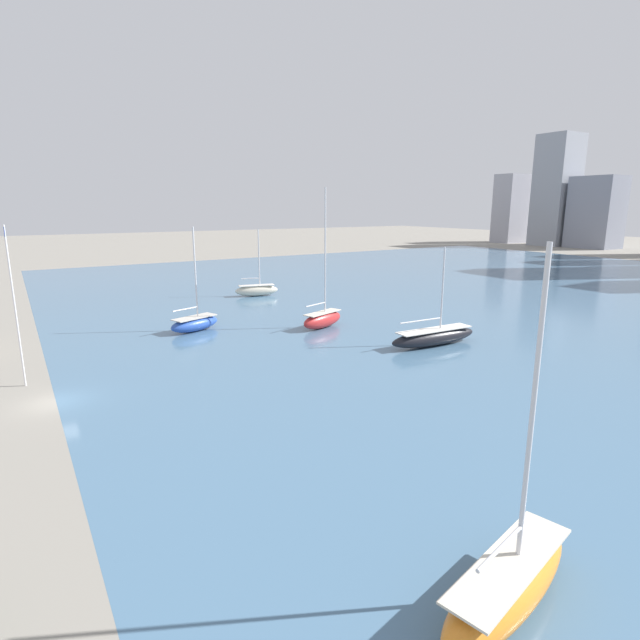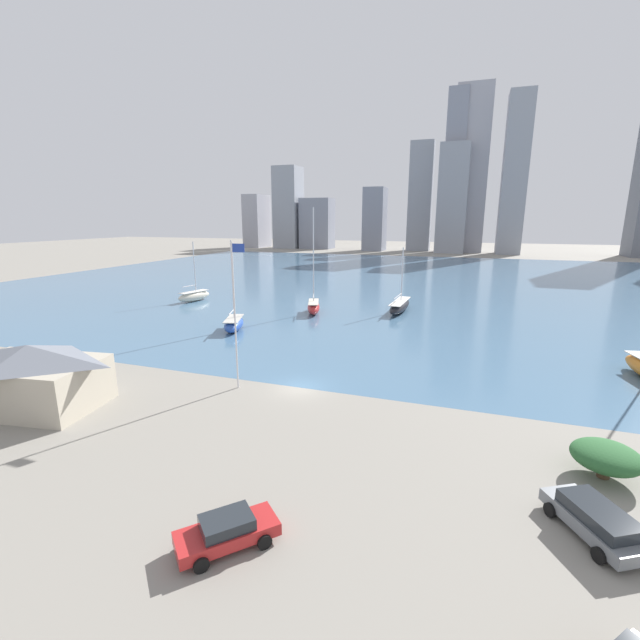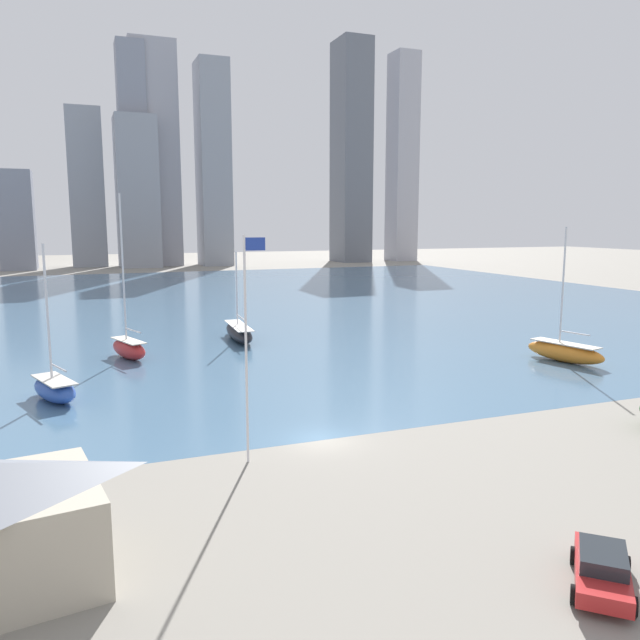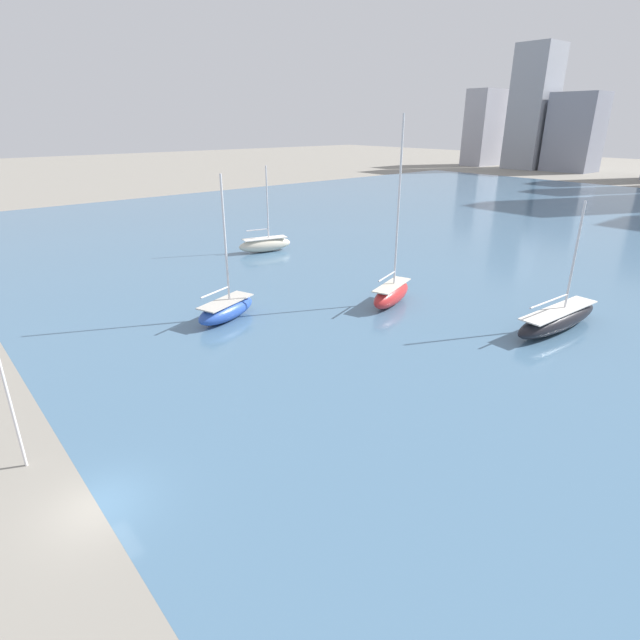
# 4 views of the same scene
# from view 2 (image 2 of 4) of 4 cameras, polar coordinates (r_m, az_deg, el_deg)

# --- Properties ---
(ground_plane) EXTENTS (500.00, 500.00, 0.00)m
(ground_plane) POSITION_cam_2_polar(r_m,az_deg,el_deg) (38.24, -2.72, -9.00)
(ground_plane) COLOR gray
(harbor_water) EXTENTS (180.00, 140.00, 0.00)m
(harbor_water) POSITION_cam_2_polar(r_m,az_deg,el_deg) (104.63, 11.77, 5.13)
(harbor_water) COLOR #476B89
(harbor_water) RESTS_ON ground_plane
(boat_shed) EXTENTS (10.91, 7.68, 5.08)m
(boat_shed) POSITION_cam_2_polar(r_m,az_deg,el_deg) (40.53, -34.07, -6.24)
(boat_shed) COLOR #B2A893
(boat_shed) RESTS_ON ground_plane
(flag_pole) EXTENTS (1.24, 0.14, 12.72)m
(flag_pole) POSITION_cam_2_polar(r_m,az_deg,el_deg) (36.85, -11.24, 1.07)
(flag_pole) COLOR silver
(flag_pole) RESTS_ON ground_plane
(yard_shrub) EXTENTS (3.70, 3.70, 2.03)m
(yard_shrub) POSITION_cam_2_polar(r_m,az_deg,el_deg) (30.40, 33.85, -14.89)
(yard_shrub) COLOR #4C3823
(yard_shrub) RESTS_ON ground_plane
(distant_city_skyline) EXTENTS (195.10, 19.44, 73.84)m
(distant_city_skyline) POSITION_cam_2_polar(r_m,az_deg,el_deg) (200.23, 18.54, 16.44)
(distant_city_skyline) COLOR #9E9EA8
(distant_city_skyline) RESTS_ON ground_plane
(sailboat_black) EXTENTS (2.73, 10.77, 10.10)m
(sailboat_black) POSITION_cam_2_polar(r_m,az_deg,el_deg) (69.45, 10.59, 1.86)
(sailboat_black) COLOR black
(sailboat_black) RESTS_ON harbor_water
(sailboat_red) EXTENTS (3.89, 6.73, 16.17)m
(sailboat_red) POSITION_cam_2_polar(r_m,az_deg,el_deg) (67.02, -0.86, 1.85)
(sailboat_red) COLOR #B72828
(sailboat_red) RESTS_ON harbor_water
(sailboat_cream) EXTENTS (3.49, 7.12, 10.57)m
(sailboat_cream) POSITION_cam_2_polar(r_m,az_deg,el_deg) (80.24, -16.44, 3.12)
(sailboat_cream) COLOR beige
(sailboat_cream) RESTS_ON harbor_water
(sailboat_blue) EXTENTS (4.28, 6.72, 11.85)m
(sailboat_blue) POSITION_cam_2_polar(r_m,az_deg,el_deg) (57.96, -11.41, -0.46)
(sailboat_blue) COLOR #284CA8
(sailboat_blue) RESTS_ON harbor_water
(parked_wagon_gray) EXTENTS (4.25, 5.26, 1.57)m
(parked_wagon_gray) POSITION_cam_2_polar(r_m,az_deg,el_deg) (25.52, 32.86, -21.45)
(parked_wagon_gray) COLOR slate
(parked_wagon_gray) RESTS_ON ground_plane
(parked_sedan_red) EXTENTS (4.46, 4.60, 1.49)m
(parked_sedan_red) POSITION_cam_2_polar(r_m,az_deg,el_deg) (21.99, -12.26, -25.77)
(parked_sedan_red) COLOR #B22323
(parked_sedan_red) RESTS_ON ground_plane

